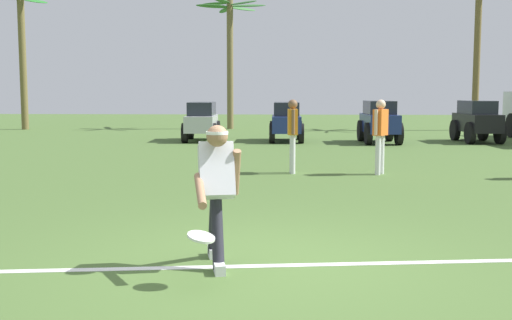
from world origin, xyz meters
name	(u,v)px	position (x,y,z in m)	size (l,w,h in m)	color
ground_plane	(262,264)	(0.00, 0.00, 0.00)	(80.00, 80.00, 0.00)	#46632E
field_line_paint	(262,266)	(0.00, -0.09, 0.00)	(23.95, 0.12, 0.01)	white
frisbee_thrower	(216,188)	(-0.45, -0.13, 0.80)	(0.47, 1.13, 1.42)	#23232D
frisbee_in_flight	(201,237)	(-0.51, -0.78, 0.45)	(0.34, 0.34, 0.09)	white
teammate_near_sideline	(293,129)	(0.33, 7.15, 0.94)	(0.22, 0.50, 1.56)	silver
teammate_midfield	(380,130)	(2.15, 7.05, 0.94)	(0.35, 0.45, 1.56)	silver
parked_car_slot_a	(202,120)	(-2.79, 15.77, 0.72)	(1.22, 2.43, 1.34)	#B7BABF
parked_car_slot_b	(286,120)	(0.15, 15.74, 0.72)	(1.18, 2.42, 1.34)	navy
parked_car_slot_c	(379,121)	(3.25, 15.18, 0.74)	(1.26, 2.39, 1.40)	navy
parked_car_slot_d	(477,120)	(6.59, 15.68, 0.74)	(1.30, 2.41, 1.40)	black
palm_tree_far_left	(22,45)	(-11.61, 21.80, 3.75)	(3.67, 3.25, 6.13)	brown
palm_tree_left_of_centre	(230,46)	(-2.44, 22.72, 3.72)	(3.11, 3.34, 5.83)	brown
palm_tree_right_of_centre	(478,30)	(8.40, 22.27, 4.33)	(3.73, 3.00, 6.91)	brown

